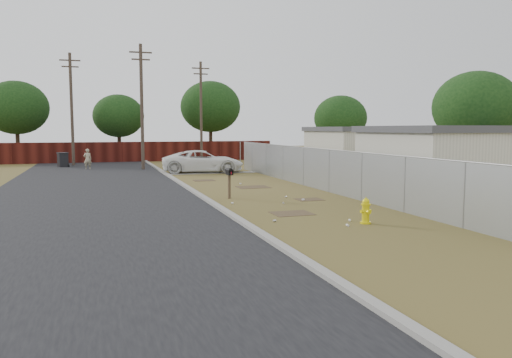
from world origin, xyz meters
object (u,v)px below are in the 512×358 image
object	(u,v)px
mailbox	(229,174)
trash_bin	(63,160)
pedestrian	(88,159)
pickup_truck	(203,161)
fire_hydrant	(366,211)

from	to	relation	value
mailbox	trash_bin	bearing A→B (deg)	110.41
pedestrian	pickup_truck	bearing A→B (deg)	142.44
fire_hydrant	trash_bin	xyz separation A→B (m)	(-10.43, 27.76, 0.19)
mailbox	trash_bin	world-z (taller)	mailbox
pedestrian	trash_bin	bearing A→B (deg)	-61.83
pickup_truck	pedestrian	bearing A→B (deg)	64.29
mailbox	pedestrian	xyz separation A→B (m)	(-5.93, 17.92, -0.28)
fire_hydrant	trash_bin	bearing A→B (deg)	110.59
mailbox	trash_bin	xyz separation A→B (m)	(-7.80, 20.97, -0.45)
fire_hydrant	pickup_truck	bearing A→B (deg)	93.14
pedestrian	trash_bin	distance (m)	3.59
mailbox	pickup_truck	bearing A→B (deg)	83.11
fire_hydrant	mailbox	bearing A→B (deg)	111.13
mailbox	pedestrian	world-z (taller)	pedestrian
fire_hydrant	pedestrian	xyz separation A→B (m)	(-8.56, 24.71, 0.37)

